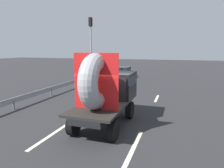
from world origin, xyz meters
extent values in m
plane|color=#28282B|center=(0.00, 0.00, 0.00)|extent=(120.00, 120.00, 0.00)
cylinder|color=black|center=(-0.89, 1.22, 0.43)|extent=(0.28, 0.86, 0.86)
cylinder|color=black|center=(0.81, 1.22, 0.43)|extent=(0.28, 0.86, 0.86)
cylinder|color=black|center=(-0.89, -1.53, 0.43)|extent=(0.28, 0.86, 0.86)
cylinder|color=black|center=(0.81, -1.53, 0.43)|extent=(0.28, 0.86, 0.86)
cube|color=black|center=(-0.04, -0.10, 0.86)|extent=(1.30, 4.44, 0.25)
cube|color=black|center=(-0.04, 1.22, 1.66)|extent=(2.00, 1.79, 1.35)
cube|color=black|center=(-0.04, 1.17, 1.96)|extent=(2.02, 1.70, 0.44)
cube|color=black|center=(-0.04, -1.00, 1.04)|extent=(2.00, 2.65, 0.10)
cube|color=black|center=(-0.04, 0.28, 1.64)|extent=(1.80, 0.08, 1.10)
torus|color=#9E9EA3|center=(-0.04, -1.15, 2.22)|extent=(0.76, 2.27, 2.27)
cube|color=red|center=(-0.04, -1.15, 2.22)|extent=(1.90, 0.03, 2.27)
cylinder|color=black|center=(-4.25, 16.90, 0.31)|extent=(0.21, 0.62, 0.62)
cylinder|color=black|center=(-2.75, 16.90, 0.31)|extent=(0.21, 0.62, 0.62)
cylinder|color=black|center=(-4.25, 14.31, 0.31)|extent=(0.21, 0.62, 0.62)
cylinder|color=black|center=(-2.75, 14.31, 0.31)|extent=(0.21, 0.62, 0.62)
cube|color=#33723F|center=(-3.50, 15.61, 0.57)|extent=(1.74, 4.05, 0.53)
cube|color=black|center=(-3.50, 15.51, 1.08)|extent=(1.56, 2.27, 0.48)
cylinder|color=gray|center=(-5.95, 11.45, 2.92)|extent=(0.16, 0.16, 5.84)
cube|color=black|center=(-5.95, 11.45, 6.29)|extent=(0.30, 0.36, 0.90)
sphere|color=red|center=(-5.78, 11.45, 6.57)|extent=(0.20, 0.20, 0.20)
cube|color=gray|center=(-5.96, 2.30, 0.55)|extent=(0.06, 14.56, 0.32)
cylinder|color=slate|center=(-5.96, 0.48, 0.28)|extent=(0.10, 0.10, 0.55)
cylinder|color=slate|center=(-5.96, 4.12, 0.28)|extent=(0.10, 0.10, 0.55)
cylinder|color=slate|center=(-5.96, 7.76, 0.28)|extent=(0.10, 0.10, 0.55)
cube|color=beige|center=(-1.77, -1.81, 0.00)|extent=(0.16, 2.94, 0.01)
cube|color=beige|center=(-1.77, 6.24, 0.00)|extent=(0.16, 2.07, 0.01)
cube|color=beige|center=(1.69, -1.86, 0.00)|extent=(0.16, 2.98, 0.01)
cube|color=beige|center=(1.69, 5.84, 0.00)|extent=(0.16, 2.08, 0.01)
camera|label=1|loc=(3.08, -8.41, 3.50)|focal=32.13mm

